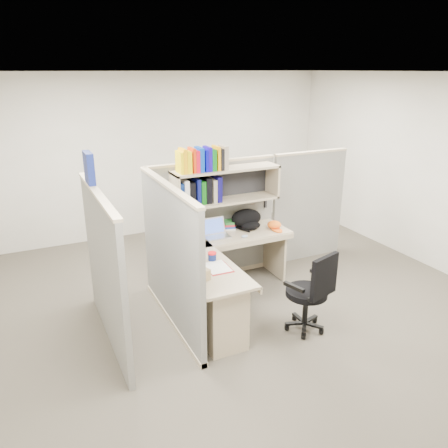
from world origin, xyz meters
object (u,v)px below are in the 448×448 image
laptop (217,228)px  backpack (248,219)px  task_chair (309,304)px  snack_canister (212,256)px  desk (223,290)px

laptop → backpack: backpack is taller
laptop → task_chair: 1.49m
backpack → snack_canister: 1.14m
desk → backpack: size_ratio=4.18×
laptop → backpack: size_ratio=0.78×
snack_canister → backpack: bearing=40.9°
snack_canister → desk: bearing=-77.5°
desk → backpack: backpack is taller
laptop → snack_canister: (-0.34, -0.62, -0.07)m
backpack → snack_canister: bearing=-142.3°
laptop → snack_canister: bearing=-119.7°
laptop → desk: bearing=-111.0°
desk → backpack: 1.31m
laptop → task_chair: bearing=-70.6°
task_chair → snack_canister: bearing=139.9°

